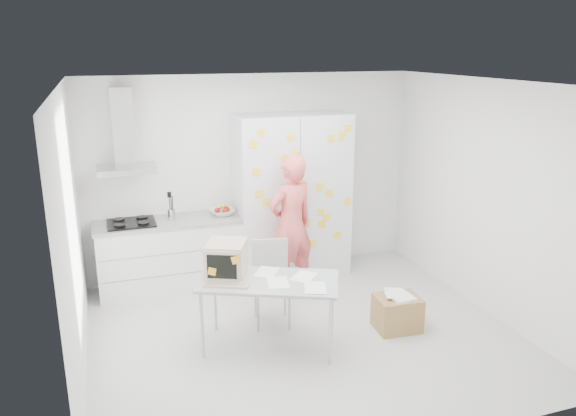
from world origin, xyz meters
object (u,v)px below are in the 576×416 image
object	(u,v)px
chair	(271,277)
person	(291,225)
desk	(242,269)
cardboard_box	(397,312)

from	to	relation	value
chair	person	bearing A→B (deg)	66.46
desk	cardboard_box	distance (m)	1.84
chair	cardboard_box	bearing A→B (deg)	-16.06
desk	chair	size ratio (longest dim) A/B	1.65
cardboard_box	desk	bearing A→B (deg)	171.82
chair	cardboard_box	size ratio (longest dim) A/B	1.87
desk	cardboard_box	world-z (taller)	desk
person	desk	size ratio (longest dim) A/B	1.14
desk	person	bearing A→B (deg)	74.71
person	chair	distance (m)	0.91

